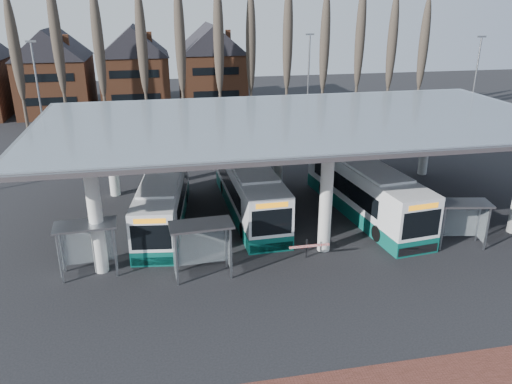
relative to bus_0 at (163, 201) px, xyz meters
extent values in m
plane|color=black|center=(8.65, -7.96, -1.46)|extent=(140.00, 140.00, 0.00)
cylinder|color=silver|center=(-3.35, -5.46, 1.54)|extent=(0.70, 0.70, 6.00)
cylinder|color=silver|center=(-3.35, 5.54, 1.54)|extent=(0.70, 0.70, 6.00)
cylinder|color=silver|center=(8.65, -5.46, 1.54)|extent=(0.70, 0.70, 6.00)
cylinder|color=silver|center=(8.65, 5.54, 1.54)|extent=(0.70, 0.70, 6.00)
cylinder|color=silver|center=(20.65, 5.54, 1.54)|extent=(0.70, 0.70, 6.00)
cube|color=gray|center=(8.65, 0.04, 4.79)|extent=(32.00, 16.00, 0.12)
cube|color=silver|center=(8.65, 0.04, 4.86)|extent=(31.50, 15.50, 0.04)
cone|color=#473D33|center=(-13.35, 25.04, 5.79)|extent=(0.36, 0.36, 14.50)
ellipsoid|color=#473D33|center=(-13.35, 25.04, 7.53)|extent=(1.10, 1.10, 11.02)
cone|color=#473D33|center=(-9.35, 25.04, 5.79)|extent=(0.36, 0.36, 14.50)
ellipsoid|color=#473D33|center=(-9.35, 25.04, 7.53)|extent=(1.10, 1.10, 11.02)
cone|color=#473D33|center=(-5.35, 25.04, 5.79)|extent=(0.36, 0.36, 14.50)
ellipsoid|color=#473D33|center=(-5.35, 25.04, 7.53)|extent=(1.10, 1.10, 11.02)
cone|color=#473D33|center=(-1.35, 25.04, 5.79)|extent=(0.36, 0.36, 14.50)
ellipsoid|color=#473D33|center=(-1.35, 25.04, 7.53)|extent=(1.10, 1.10, 11.02)
cone|color=#473D33|center=(2.65, 25.04, 5.79)|extent=(0.36, 0.36, 14.50)
ellipsoid|color=#473D33|center=(2.65, 25.04, 7.53)|extent=(1.10, 1.10, 11.02)
cone|color=#473D33|center=(6.65, 25.04, 5.79)|extent=(0.36, 0.36, 14.50)
ellipsoid|color=#473D33|center=(6.65, 25.04, 7.53)|extent=(1.10, 1.10, 11.02)
cone|color=#473D33|center=(10.65, 25.04, 5.79)|extent=(0.36, 0.36, 14.50)
ellipsoid|color=#473D33|center=(10.65, 25.04, 7.53)|extent=(1.10, 1.10, 11.02)
cone|color=#473D33|center=(14.65, 25.04, 5.79)|extent=(0.36, 0.36, 14.50)
ellipsoid|color=#473D33|center=(14.65, 25.04, 7.53)|extent=(1.10, 1.10, 11.02)
cone|color=#473D33|center=(18.65, 25.04, 5.79)|extent=(0.36, 0.36, 14.50)
ellipsoid|color=#473D33|center=(18.65, 25.04, 7.53)|extent=(1.10, 1.10, 11.02)
cone|color=#473D33|center=(22.65, 25.04, 5.79)|extent=(0.36, 0.36, 14.50)
ellipsoid|color=#473D33|center=(22.65, 25.04, 7.53)|extent=(1.10, 1.10, 11.02)
cone|color=#473D33|center=(26.65, 25.04, 5.79)|extent=(0.36, 0.36, 14.50)
ellipsoid|color=#473D33|center=(26.65, 25.04, 7.53)|extent=(1.10, 1.10, 11.02)
cone|color=#473D33|center=(30.65, 25.04, 5.79)|extent=(0.36, 0.36, 14.50)
ellipsoid|color=#473D33|center=(30.65, 25.04, 7.53)|extent=(1.10, 1.10, 11.02)
cube|color=brown|center=(-11.85, 36.04, 2.04)|extent=(8.00, 10.00, 7.00)
pyramid|color=black|center=(-11.85, 36.04, 9.04)|extent=(8.30, 10.30, 3.50)
cube|color=brown|center=(-2.35, 36.04, 2.04)|extent=(8.00, 10.00, 7.00)
pyramid|color=black|center=(-2.35, 36.04, 9.04)|extent=(8.30, 10.30, 3.50)
cube|color=brown|center=(7.15, 36.04, 2.04)|extent=(8.00, 10.00, 7.00)
pyramid|color=black|center=(7.15, 36.04, 9.04)|extent=(8.30, 10.30, 3.50)
cylinder|color=slate|center=(-9.35, 14.04, 3.54)|extent=(0.16, 0.16, 10.00)
cube|color=slate|center=(-9.35, 14.04, 8.64)|extent=(0.80, 0.15, 0.15)
cylinder|color=slate|center=(14.65, 18.04, 3.54)|extent=(0.16, 0.16, 10.00)
cube|color=slate|center=(14.65, 18.04, 8.64)|extent=(0.80, 0.15, 0.15)
cylinder|color=slate|center=(28.65, 12.04, 3.54)|extent=(0.16, 0.16, 10.00)
cube|color=slate|center=(28.65, 12.04, 8.64)|extent=(0.80, 0.15, 0.15)
cube|color=white|center=(-0.01, -0.07, 0.21)|extent=(3.82, 11.31, 2.59)
cube|color=#0A5348|center=(-0.01, -0.07, -1.04)|extent=(3.85, 11.33, 0.83)
cube|color=white|center=(-0.01, -0.07, 1.55)|extent=(3.00, 6.88, 0.17)
cube|color=black|center=(0.05, 0.39, 0.30)|extent=(3.44, 8.24, 1.02)
cube|color=black|center=(-0.75, -5.55, 0.26)|extent=(2.06, 0.33, 1.39)
cube|color=black|center=(0.73, 5.41, 0.30)|extent=(1.99, 0.32, 1.11)
cube|color=orange|center=(-0.75, -5.55, 1.18)|extent=(1.64, 0.27, 0.28)
cube|color=black|center=(-0.75, -5.54, -1.13)|extent=(2.23, 0.37, 0.46)
cylinder|color=black|center=(-1.54, -3.41, -1.01)|extent=(0.38, 0.91, 0.89)
cylinder|color=black|center=(0.58, -3.70, -1.01)|extent=(0.38, 0.91, 0.89)
cylinder|color=black|center=(-0.63, 3.28, -1.01)|extent=(0.38, 0.91, 0.89)
cylinder|color=black|center=(1.48, 2.99, -1.01)|extent=(0.38, 0.91, 0.89)
cube|color=white|center=(5.55, 0.74, 0.35)|extent=(2.86, 12.11, 2.81)
cube|color=#0A5348|center=(5.55, 0.74, -1.00)|extent=(2.88, 12.13, 0.90)
cube|color=white|center=(5.55, 0.74, 1.81)|extent=(2.48, 7.28, 0.18)
cube|color=black|center=(5.54, 1.24, 0.45)|extent=(2.82, 8.74, 1.10)
cube|color=black|center=(5.70, -5.26, 0.40)|extent=(2.25, 0.12, 1.51)
cube|color=black|center=(5.40, 6.74, 0.45)|extent=(2.18, 0.11, 1.20)
cube|color=orange|center=(5.70, -5.26, 1.41)|extent=(1.79, 0.10, 0.30)
cube|color=black|center=(5.70, -5.25, -1.10)|extent=(2.43, 0.14, 0.50)
cylinder|color=black|center=(4.48, -3.10, -0.97)|extent=(0.31, 0.97, 0.96)
cylinder|color=black|center=(6.80, -3.04, -0.97)|extent=(0.31, 0.97, 0.96)
cylinder|color=black|center=(4.30, 4.23, -0.97)|extent=(0.31, 0.97, 0.96)
cylinder|color=black|center=(6.62, 4.28, -0.97)|extent=(0.31, 0.97, 0.96)
cube|color=white|center=(12.82, -1.05, 0.39)|extent=(3.93, 12.50, 2.87)
cube|color=#0A5348|center=(12.82, -1.05, -0.99)|extent=(3.95, 12.53, 0.92)
cube|color=white|center=(12.82, -1.05, 1.87)|extent=(3.14, 7.59, 0.18)
cube|color=black|center=(12.77, -0.54, 0.49)|extent=(3.60, 9.09, 1.13)
cube|color=black|center=(13.49, -7.14, 0.44)|extent=(2.29, 0.31, 1.54)
cube|color=black|center=(12.16, 5.04, 0.49)|extent=(2.21, 0.30, 1.23)
cube|color=orange|center=(13.49, -7.14, 1.46)|extent=(1.82, 0.25, 0.31)
cube|color=black|center=(13.49, -7.13, -1.10)|extent=(2.48, 0.35, 0.51)
cylinder|color=black|center=(12.07, -5.05, -0.96)|extent=(0.39, 1.01, 0.98)
cylinder|color=black|center=(14.42, -4.79, -0.96)|extent=(0.39, 1.01, 0.98)
cylinder|color=black|center=(11.26, 2.38, -0.96)|extent=(0.39, 1.01, 0.98)
cylinder|color=black|center=(13.61, 2.64, -0.96)|extent=(0.39, 1.01, 0.98)
cube|color=gray|center=(-5.13, -6.36, -0.11)|extent=(0.09, 0.09, 2.69)
cube|color=gray|center=(-2.55, -6.17, -0.11)|extent=(0.09, 0.09, 2.69)
cube|color=gray|center=(-5.21, -5.17, -0.11)|extent=(0.09, 0.09, 2.69)
cube|color=gray|center=(-2.64, -4.99, -0.11)|extent=(0.09, 0.09, 2.69)
cube|color=gray|center=(-3.88, -5.67, 1.29)|extent=(3.11, 1.72, 0.11)
cube|color=silver|center=(-3.93, -5.03, -0.06)|extent=(2.58, 0.22, 2.15)
cube|color=silver|center=(-5.23, -5.77, -0.06)|extent=(0.13, 1.18, 2.15)
cube|color=silver|center=(-2.54, -5.58, -0.06)|extent=(0.13, 1.18, 2.15)
cube|color=gray|center=(0.44, -7.64, -0.07)|extent=(0.09, 0.09, 2.78)
cube|color=gray|center=(3.10, -7.50, -0.07)|extent=(0.09, 0.09, 2.78)
cube|color=gray|center=(0.37, -6.42, -0.07)|extent=(0.09, 0.09, 2.78)
cube|color=gray|center=(3.04, -6.28, -0.07)|extent=(0.09, 0.09, 2.78)
cube|color=gray|center=(1.74, -6.96, 1.38)|extent=(3.19, 1.72, 0.11)
cube|color=silver|center=(1.70, -6.30, -0.01)|extent=(2.67, 0.18, 2.22)
cube|color=silver|center=(0.35, -7.03, -0.01)|extent=(0.11, 1.22, 2.22)
cube|color=silver|center=(3.12, -6.89, -0.01)|extent=(0.11, 1.22, 2.22)
cube|color=gray|center=(15.06, -6.80, -0.17)|extent=(0.10, 0.10, 2.57)
cube|color=gray|center=(17.48, -7.25, -0.17)|extent=(0.10, 0.10, 2.57)
cube|color=gray|center=(15.27, -5.69, -0.17)|extent=(0.10, 0.10, 2.57)
cube|color=gray|center=(17.69, -6.14, -0.17)|extent=(0.10, 0.10, 2.57)
cube|color=gray|center=(16.37, -6.47, 1.16)|extent=(3.09, 1.94, 0.10)
cube|color=silver|center=(16.49, -5.87, -0.12)|extent=(2.43, 0.50, 2.05)
cube|color=silver|center=(15.11, -6.23, -0.12)|extent=(0.25, 1.12, 2.05)
cube|color=silver|center=(17.63, -6.71, -0.12)|extent=(0.25, 1.12, 2.05)
cube|color=black|center=(7.44, -6.15, -0.91)|extent=(0.08, 0.08, 1.10)
cube|color=red|center=(7.44, -6.65, -0.51)|extent=(2.19, 0.10, 0.10)
camera|label=1|loc=(0.06, -29.25, 11.67)|focal=35.00mm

